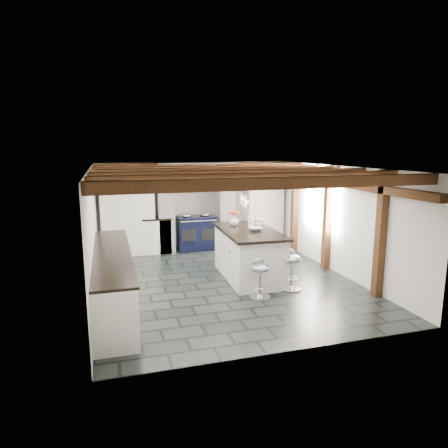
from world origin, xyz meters
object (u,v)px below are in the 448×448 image
object	(u,v)px
kitchen_island	(249,253)
bar_stool_far	(260,274)
bar_stool_near	(291,265)
range_cooker	(196,232)

from	to	relation	value
kitchen_island	bar_stool_far	world-z (taller)	kitchen_island
bar_stool_near	bar_stool_far	bearing A→B (deg)	-179.97
bar_stool_near	bar_stool_far	distance (m)	0.76
bar_stool_near	bar_stool_far	xyz separation A→B (m)	(-0.72, -0.25, -0.03)
range_cooker	bar_stool_far	xyz separation A→B (m)	(0.33, -3.76, -0.02)
kitchen_island	bar_stool_near	xyz separation A→B (m)	(0.52, -0.91, -0.04)
range_cooker	bar_stool_near	bearing A→B (deg)	-73.32
range_cooker	kitchen_island	size ratio (longest dim) A/B	0.48
range_cooker	bar_stool_near	world-z (taller)	range_cooker
kitchen_island	bar_stool_near	world-z (taller)	kitchen_island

